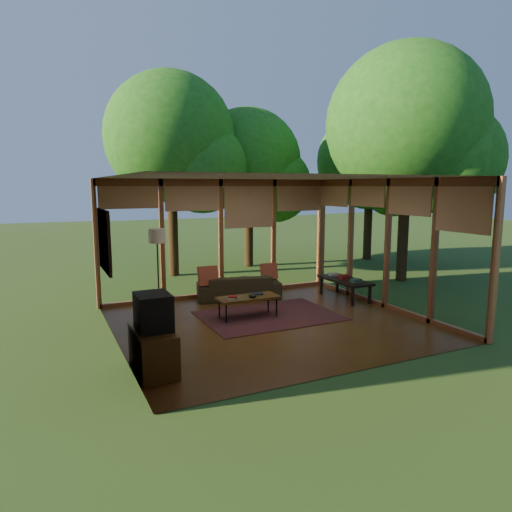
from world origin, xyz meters
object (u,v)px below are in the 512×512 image
television (153,312)px  side_console (345,281)px  sofa (239,287)px  floor_lamp (157,240)px  media_cabinet (153,350)px  coffee_table (248,298)px

television → side_console: 5.36m
television → sofa: bearing=50.8°
sofa → floor_lamp: (-1.77, 0.25, 1.13)m
television → floor_lamp: (0.90, 3.53, 0.56)m
media_cabinet → side_console: size_ratio=0.71×
television → side_console: television is taller
floor_lamp → coffee_table: 2.42m
media_cabinet → floor_lamp: floor_lamp is taller
sofa → coffee_table: 1.56m
sofa → side_console: 2.42m
floor_lamp → side_console: floor_lamp is taller
media_cabinet → coffee_table: (2.26, 1.78, 0.09)m
sofa → side_console: size_ratio=1.33×
floor_lamp → side_console: (3.95, -1.30, -1.00)m
side_console → coffee_table: bearing=-170.3°
sofa → floor_lamp: size_ratio=1.13×
media_cabinet → television: size_ratio=1.82×
floor_lamp → media_cabinet: bearing=-104.7°
media_cabinet → television: bearing=0.0°
side_console → sofa: bearing=154.4°
floor_lamp → television: bearing=-104.4°
coffee_table → side_console: 2.65m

